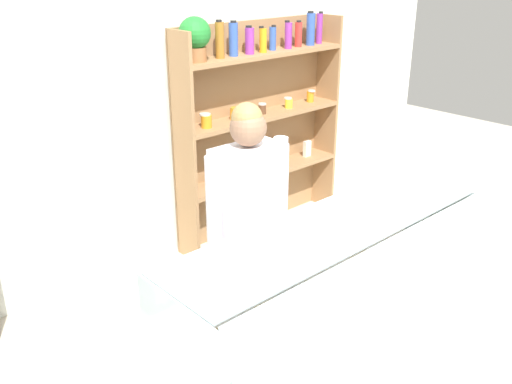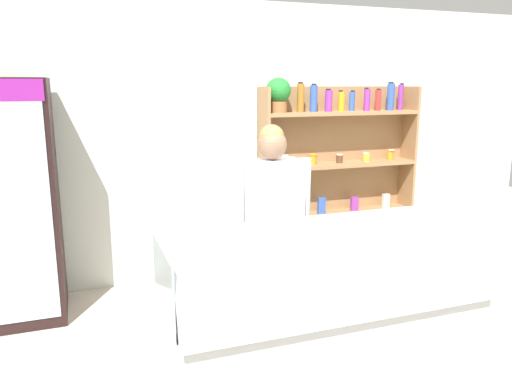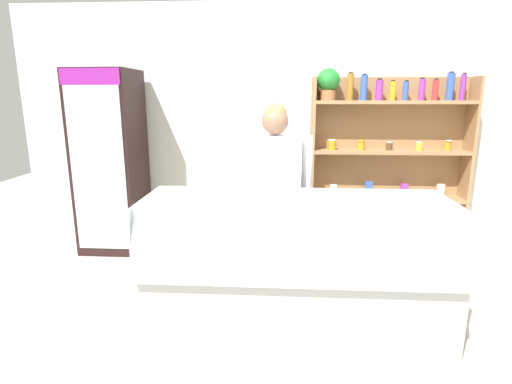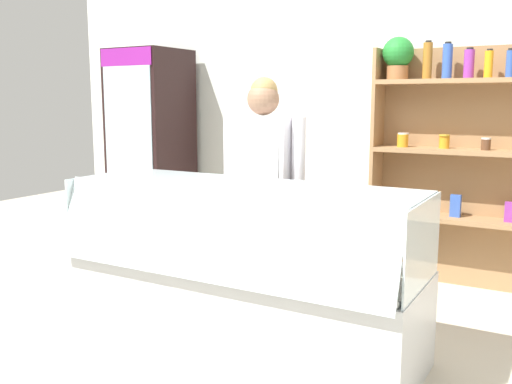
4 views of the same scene
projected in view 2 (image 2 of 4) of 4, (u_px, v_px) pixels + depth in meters
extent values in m
plane|color=beige|center=(353.00, 365.00, 3.48)|extent=(12.00, 12.00, 0.00)
cube|color=silver|center=(254.00, 141.00, 5.08)|extent=(6.80, 0.10, 2.70)
cube|color=black|center=(16.00, 203.00, 4.01)|extent=(0.64, 0.64, 1.97)
cube|color=silver|center=(11.00, 212.00, 3.72)|extent=(0.56, 0.01, 1.77)
cylinder|color=#9E6623|center=(21.00, 288.00, 3.91)|extent=(0.06, 0.06, 0.20)
cylinder|color=orange|center=(44.00, 285.00, 3.97)|extent=(0.05, 0.05, 0.21)
cylinder|color=#2D8C38|center=(14.00, 227.00, 3.80)|extent=(0.07, 0.07, 0.16)
cylinder|color=#2D8C38|center=(39.00, 225.00, 3.86)|extent=(0.06, 0.06, 0.16)
cylinder|color=#3356B2|center=(16.00, 155.00, 3.71)|extent=(0.06, 0.06, 0.21)
cylinder|color=orange|center=(35.00, 157.00, 3.75)|extent=(0.07, 0.07, 0.18)
cube|color=#9E754C|center=(333.00, 177.00, 5.35)|extent=(1.72, 0.02, 1.89)
cube|color=#9E754C|center=(264.00, 184.00, 4.94)|extent=(0.03, 0.28, 1.89)
cube|color=#9E754C|center=(407.00, 174.00, 5.50)|extent=(0.03, 0.28, 1.89)
cube|color=#9E754C|center=(338.00, 214.00, 5.30)|extent=(1.66, 0.28, 0.04)
cube|color=#9E754C|center=(340.00, 165.00, 5.19)|extent=(1.66, 0.28, 0.04)
cube|color=#9E754C|center=(341.00, 113.00, 5.07)|extent=(1.66, 0.28, 0.04)
cylinder|color=#996038|center=(278.00, 107.00, 4.83)|extent=(0.17, 0.17, 0.11)
sphere|color=#227E2D|center=(278.00, 90.00, 4.79)|extent=(0.24, 0.24, 0.24)
cylinder|color=#9E6623|center=(301.00, 98.00, 4.88)|extent=(0.07, 0.07, 0.28)
cylinder|color=black|center=(301.00, 83.00, 4.85)|extent=(0.05, 0.05, 0.02)
cylinder|color=#3356B2|center=(314.00, 99.00, 4.94)|extent=(0.07, 0.07, 0.26)
cylinder|color=black|center=(314.00, 84.00, 4.91)|extent=(0.05, 0.05, 0.02)
cylinder|color=purple|center=(329.00, 101.00, 4.98)|extent=(0.08, 0.08, 0.21)
cylinder|color=black|center=(328.00, 89.00, 4.97)|extent=(0.05, 0.05, 0.02)
cylinder|color=orange|center=(341.00, 102.00, 5.02)|extent=(0.06, 0.06, 0.19)
cylinder|color=black|center=(341.00, 91.00, 5.02)|extent=(0.04, 0.04, 0.02)
cylinder|color=#3356B2|center=(352.00, 101.00, 5.10)|extent=(0.06, 0.06, 0.19)
cylinder|color=black|center=(353.00, 91.00, 5.07)|extent=(0.04, 0.04, 0.02)
cylinder|color=purple|center=(367.00, 100.00, 5.12)|extent=(0.06, 0.06, 0.22)
cylinder|color=black|center=(367.00, 88.00, 5.11)|extent=(0.04, 0.04, 0.02)
cylinder|color=red|center=(378.00, 100.00, 5.19)|extent=(0.06, 0.06, 0.21)
cylinder|color=black|center=(379.00, 89.00, 5.16)|extent=(0.04, 0.04, 0.02)
cylinder|color=#3356B2|center=(391.00, 97.00, 5.22)|extent=(0.08, 0.08, 0.28)
cylinder|color=black|center=(391.00, 83.00, 5.20)|extent=(0.05, 0.05, 0.02)
cylinder|color=purple|center=(401.00, 97.00, 5.29)|extent=(0.06, 0.06, 0.27)
cylinder|color=black|center=(402.00, 84.00, 5.24)|extent=(0.04, 0.04, 0.02)
cylinder|color=orange|center=(285.00, 161.00, 4.95)|extent=(0.09, 0.09, 0.10)
cylinder|color=silver|center=(284.00, 156.00, 4.95)|extent=(0.09, 0.09, 0.01)
cylinder|color=orange|center=(313.00, 160.00, 5.08)|extent=(0.08, 0.08, 0.10)
cylinder|color=gold|center=(313.00, 154.00, 5.06)|extent=(0.08, 0.08, 0.01)
cylinder|color=brown|center=(339.00, 159.00, 5.17)|extent=(0.07, 0.07, 0.08)
cylinder|color=silver|center=(340.00, 155.00, 5.16)|extent=(0.07, 0.07, 0.01)
cylinder|color=yellow|center=(366.00, 158.00, 5.26)|extent=(0.07, 0.07, 0.08)
cylinder|color=silver|center=(366.00, 153.00, 5.27)|extent=(0.07, 0.07, 0.01)
cylinder|color=orange|center=(390.00, 155.00, 5.39)|extent=(0.07, 0.07, 0.10)
cylinder|color=silver|center=(391.00, 150.00, 5.36)|extent=(0.07, 0.07, 0.01)
cube|color=silver|center=(287.00, 211.00, 5.08)|extent=(0.07, 0.04, 0.13)
cube|color=#3356B2|center=(321.00, 206.00, 5.21)|extent=(0.08, 0.04, 0.17)
cube|color=purple|center=(354.00, 204.00, 5.34)|extent=(0.08, 0.04, 0.15)
cube|color=silver|center=(386.00, 201.00, 5.47)|extent=(0.08, 0.04, 0.15)
cube|color=silver|center=(323.00, 333.00, 3.37)|extent=(2.14, 0.72, 0.55)
cube|color=white|center=(324.00, 292.00, 3.31)|extent=(2.08, 0.66, 0.03)
cube|color=silver|center=(352.00, 282.00, 2.95)|extent=(2.10, 0.16, 0.47)
cube|color=silver|center=(322.00, 228.00, 3.26)|extent=(2.10, 0.56, 0.01)
cube|color=silver|center=(163.00, 284.00, 2.92)|extent=(0.01, 0.68, 0.45)
cube|color=silver|center=(455.00, 245.00, 3.61)|extent=(0.01, 0.68, 0.45)
cube|color=tan|center=(202.00, 298.00, 3.11)|extent=(0.16, 0.12, 0.05)
cube|color=white|center=(211.00, 313.00, 2.91)|extent=(0.05, 0.03, 0.02)
cube|color=beige|center=(263.00, 289.00, 3.25)|extent=(0.16, 0.13, 0.05)
cube|color=white|center=(275.00, 303.00, 3.05)|extent=(0.05, 0.03, 0.02)
cube|color=beige|center=(318.00, 282.00, 3.38)|extent=(0.17, 0.14, 0.05)
cube|color=white|center=(334.00, 294.00, 3.18)|extent=(0.05, 0.03, 0.02)
cube|color=tan|center=(370.00, 273.00, 3.51)|extent=(0.16, 0.12, 0.06)
cube|color=white|center=(387.00, 285.00, 3.31)|extent=(0.05, 0.03, 0.02)
cube|color=tan|center=(417.00, 267.00, 3.65)|extent=(0.17, 0.14, 0.04)
cube|color=white|center=(437.00, 278.00, 3.45)|extent=(0.05, 0.03, 0.02)
cylinder|color=#C1706B|center=(196.00, 308.00, 2.90)|extent=(0.19, 0.14, 0.12)
cylinder|color=#C1706B|center=(233.00, 300.00, 2.97)|extent=(0.17, 0.16, 0.15)
cylinder|color=#A35B4C|center=(267.00, 294.00, 3.04)|extent=(0.17, 0.16, 0.16)
cylinder|color=white|center=(401.00, 271.00, 3.38)|extent=(0.07, 0.07, 0.19)
cylinder|color=white|center=(413.00, 268.00, 3.41)|extent=(0.07, 0.07, 0.20)
cylinder|color=#2D2D38|center=(260.00, 292.00, 3.78)|extent=(0.13, 0.13, 0.76)
cylinder|color=#2D2D38|center=(282.00, 288.00, 3.84)|extent=(0.13, 0.13, 0.76)
cube|color=white|center=(272.00, 202.00, 3.67)|extent=(0.43, 0.24, 0.62)
cube|color=white|center=(278.00, 251.00, 3.62)|extent=(0.36, 0.01, 1.17)
cylinder|color=white|center=(238.00, 201.00, 3.57)|extent=(0.09, 0.09, 0.56)
cylinder|color=white|center=(304.00, 195.00, 3.75)|extent=(0.09, 0.09, 0.56)
sphere|color=#8C664C|center=(272.00, 145.00, 3.57)|extent=(0.21, 0.21, 0.21)
sphere|color=#997A47|center=(272.00, 137.00, 3.57)|extent=(0.18, 0.18, 0.18)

